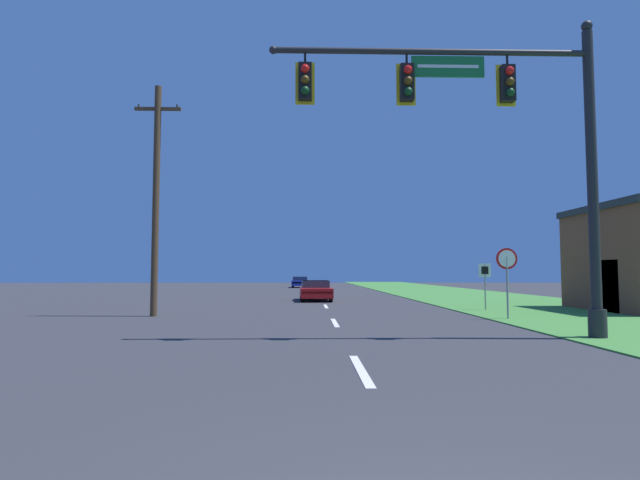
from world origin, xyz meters
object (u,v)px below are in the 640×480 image
object	(u,v)px
utility_pole_near	(156,196)
car_ahead	(315,290)
far_car	(300,282)
route_sign_post	(485,276)
signal_mast	(507,138)
stop_sign	(507,267)

from	to	relation	value
utility_pole_near	car_ahead	bearing A→B (deg)	59.04
far_car	utility_pole_near	world-z (taller)	utility_pole_near
route_sign_post	utility_pole_near	distance (m)	14.33
signal_mast	stop_sign	size ratio (longest dim) A/B	3.41
signal_mast	far_car	xyz separation A→B (m)	(-5.92, 43.92, -4.51)
signal_mast	utility_pole_near	world-z (taller)	utility_pole_near
signal_mast	far_car	size ratio (longest dim) A/B	1.93
signal_mast	utility_pole_near	xyz separation A→B (m)	(-11.00, 6.87, -0.47)
stop_sign	route_sign_post	size ratio (longest dim) A/B	1.23
stop_sign	far_car	bearing A→B (deg)	101.55
signal_mast	car_ahead	bearing A→B (deg)	104.81
signal_mast	stop_sign	xyz separation A→B (m)	(2.01, 5.15, -3.25)
car_ahead	far_car	world-z (taller)	same
signal_mast	route_sign_post	world-z (taller)	signal_mast
route_sign_post	car_ahead	bearing A→B (deg)	132.50
signal_mast	route_sign_post	distance (m)	10.47
car_ahead	stop_sign	xyz separation A→B (m)	(6.63, -12.35, 1.26)
signal_mast	route_sign_post	xyz separation A→B (m)	(2.75, 9.44, -3.59)
signal_mast	car_ahead	size ratio (longest dim) A/B	1.87
car_ahead	route_sign_post	bearing A→B (deg)	-47.50
car_ahead	stop_sign	bearing A→B (deg)	-61.76
signal_mast	utility_pole_near	size ratio (longest dim) A/B	0.95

